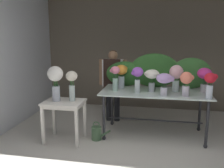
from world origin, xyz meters
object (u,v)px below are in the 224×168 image
object	(u,v)px
side_table_white	(64,107)
vase_violet_freesia	(137,77)
florist	(113,78)
vase_blush_stock	(176,75)
vase_coral_lilies	(186,82)
vase_sunset_peonies	(121,74)
vase_cream_lisianthus_tall	(72,82)
display_table_glass	(155,98)
vase_lilac_ranunculus	(165,80)
vase_magenta_roses	(204,76)
vase_white_roses_tall	(56,79)
vase_ivory_dahlias	(152,77)
vase_crimson_carnations	(210,83)
watering_can	(97,133)
vase_rosy_anemones	(115,76)

from	to	relation	value
side_table_white	vase_violet_freesia	xyz separation A→B (m)	(1.24, 0.36, 0.53)
florist	vase_blush_stock	size ratio (longest dim) A/B	3.19
side_table_white	vase_coral_lilies	size ratio (longest dim) A/B	1.77
vase_sunset_peonies	vase_cream_lisianthus_tall	world-z (taller)	vase_sunset_peonies
display_table_glass	side_table_white	bearing A→B (deg)	-160.06
vase_lilac_ranunculus	vase_magenta_roses	size ratio (longest dim) A/B	0.86
display_table_glass	florist	xyz separation A→B (m)	(-0.91, 0.64, 0.22)
vase_cream_lisianthus_tall	vase_lilac_ranunculus	bearing A→B (deg)	7.67
vase_white_roses_tall	vase_lilac_ranunculus	bearing A→B (deg)	8.26
vase_blush_stock	display_table_glass	bearing A→B (deg)	-174.08
vase_ivory_dahlias	vase_coral_lilies	world-z (taller)	vase_coral_lilies
display_table_glass	vase_white_roses_tall	size ratio (longest dim) A/B	3.19
vase_ivory_dahlias	vase_crimson_carnations	distance (m)	0.99
vase_crimson_carnations	vase_magenta_roses	world-z (taller)	vase_magenta_roses
vase_violet_freesia	display_table_glass	bearing A→B (deg)	33.84
display_table_glass	vase_sunset_peonies	size ratio (longest dim) A/B	4.31
vase_magenta_roses	watering_can	world-z (taller)	vase_magenta_roses
florist	vase_ivory_dahlias	distance (m)	1.11
vase_coral_lilies	vase_white_roses_tall	xyz separation A→B (m)	(-2.20, -0.30, 0.02)
vase_blush_stock	watering_can	world-z (taller)	vase_blush_stock
vase_magenta_roses	vase_white_roses_tall	distance (m)	2.62
vase_crimson_carnations	vase_cream_lisianthus_tall	size ratio (longest dim) A/B	0.81
vase_violet_freesia	watering_can	bearing A→B (deg)	-163.61
vase_white_roses_tall	vase_ivory_dahlias	bearing A→B (deg)	17.21
vase_cream_lisianthus_tall	watering_can	world-z (taller)	vase_cream_lisianthus_tall
display_table_glass	vase_white_roses_tall	world-z (taller)	vase_white_roses_tall
vase_rosy_anemones	vase_coral_lilies	world-z (taller)	vase_rosy_anemones
vase_ivory_dahlias	vase_blush_stock	bearing A→B (deg)	12.95
vase_violet_freesia	vase_lilac_ranunculus	world-z (taller)	vase_violet_freesia
vase_cream_lisianthus_tall	florist	bearing A→B (deg)	66.17
watering_can	vase_cream_lisianthus_tall	bearing A→B (deg)	-166.91
vase_crimson_carnations	vase_sunset_peonies	xyz separation A→B (m)	(-1.52, 0.53, 0.02)
vase_rosy_anemones	vase_cream_lisianthus_tall	xyz separation A→B (m)	(-0.69, -0.40, -0.06)
vase_coral_lilies	vase_sunset_peonies	size ratio (longest dim) A/B	0.92
display_table_glass	vase_ivory_dahlias	size ratio (longest dim) A/B	4.78
vase_ivory_dahlias	vase_lilac_ranunculus	bearing A→B (deg)	-46.46
vase_sunset_peonies	watering_can	world-z (taller)	vase_sunset_peonies
vase_violet_freesia	watering_can	distance (m)	1.26
vase_ivory_dahlias	watering_can	bearing A→B (deg)	-159.55
vase_lilac_ranunculus	vase_coral_lilies	xyz separation A→B (m)	(0.36, 0.03, -0.01)
vase_crimson_carnations	vase_white_roses_tall	bearing A→B (deg)	-175.89
vase_blush_stock	vase_crimson_carnations	size ratio (longest dim) A/B	1.14
vase_white_roses_tall	side_table_white	bearing A→B (deg)	0.28
vase_sunset_peonies	vase_lilac_ranunculus	bearing A→B (deg)	-28.90
florist	vase_crimson_carnations	xyz separation A→B (m)	(1.78, -1.02, 0.16)
vase_ivory_dahlias	vase_rosy_anemones	bearing A→B (deg)	-176.13
display_table_glass	vase_violet_freesia	bearing A→B (deg)	-146.16
display_table_glass	watering_can	xyz separation A→B (m)	(-1.01, -0.41, -0.61)
vase_violet_freesia	watering_can	xyz separation A→B (m)	(-0.70, -0.21, -1.03)
florist	vase_sunset_peonies	world-z (taller)	florist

